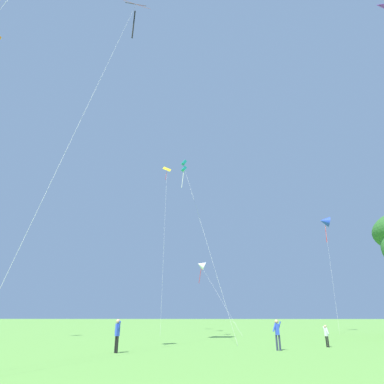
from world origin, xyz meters
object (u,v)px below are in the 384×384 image
Objects in this scene: kite_teal_box at (184,168)px; person_child_small at (326,334)px; kite_yellow_diamond at (166,179)px; kite_blue_delta at (325,221)px; kite_white_distant at (201,265)px; person_in_blue_jacket at (277,332)px; person_with_spool at (117,332)px; kite_pink_low at (134,13)px.

kite_teal_box is 18.51m from person_child_small.
kite_yellow_diamond is 1.32× the size of kite_teal_box.
kite_blue_delta is at bearing 6.56° from kite_yellow_diamond.
kite_yellow_diamond is at bearing 123.32° from person_child_small.
kite_teal_box is (-1.34, -11.96, 7.62)m from kite_white_distant.
person_in_blue_jacket is (4.43, -21.30, -6.63)m from kite_white_distant.
person_in_blue_jacket is (8.29, 1.59, -0.02)m from person_with_spool.
kite_yellow_diamond is 28.84m from person_in_blue_jacket.
kite_teal_box is at bearing 68.49° from kite_pink_low.
person_child_small is at bearing 17.62° from person_with_spool.
kite_blue_delta is 11.79× the size of person_child_small.
kite_yellow_diamond reaches higher than kite_white_distant.
kite_pink_low is 1.28× the size of kite_yellow_diamond.
kite_white_distant is 0.45× the size of kite_yellow_diamond.
kite_yellow_diamond is 12.37m from kite_teal_box.
person_with_spool is 1.29× the size of person_child_small.
kite_blue_delta is 28.85m from person_in_blue_jacket.
kite_teal_box is (3.20, -11.35, -3.75)m from kite_yellow_diamond.
kite_white_distant is 6.17× the size of person_in_blue_jacket.
kite_blue_delta is 26.04m from person_child_small.
person_child_small is at bearing -56.68° from kite_yellow_diamond.
kite_yellow_diamond is at bearing -173.44° from kite_blue_delta.
kite_blue_delta is 0.89× the size of kite_teal_box.
kite_teal_box reaches higher than person_child_small.
kite_teal_box is (3.62, 9.18, -9.80)m from kite_pink_low.
person_child_small is (12.23, -18.60, -18.19)m from kite_yellow_diamond.
person_with_spool is 8.45m from person_in_blue_jacket.
person_in_blue_jacket is (-3.27, -2.08, 0.19)m from person_child_small.
kite_teal_box reaches higher than kite_blue_delta.
person_with_spool is 12.13m from person_child_small.
kite_pink_low reaches higher than person_in_blue_jacket.
kite_pink_low reaches higher than kite_white_distant.
person_child_small is (7.69, -19.22, -6.82)m from kite_white_distant.
person_in_blue_jacket is at bearing -78.26° from kite_white_distant.
kite_teal_box is at bearing -74.27° from kite_yellow_diamond.
kite_blue_delta is at bearing 6.23° from kite_white_distant.
person_in_blue_jacket is at bearing -0.98° from kite_pink_low.
kite_blue_delta is at bearing 50.60° from person_with_spool.
person_child_small is at bearing 32.47° from person_in_blue_jacket.
kite_teal_box is at bearing 141.21° from person_child_small.
kite_blue_delta is 33.40m from kite_pink_low.
person_with_spool is (-3.87, -22.89, -6.61)m from kite_white_distant.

